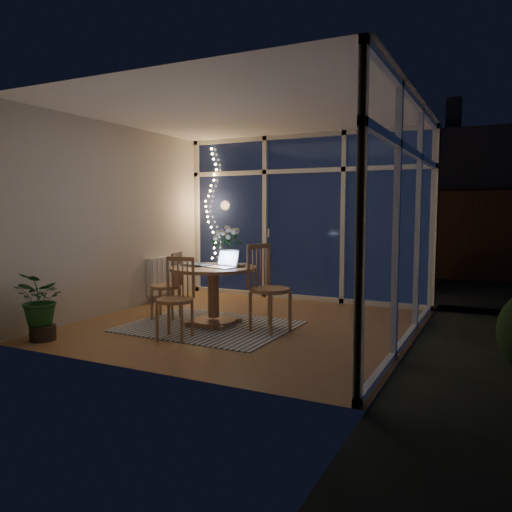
% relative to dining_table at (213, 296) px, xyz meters
% --- Properties ---
extents(floor, '(4.00, 4.00, 0.00)m').
position_rel_dining_table_xyz_m(floor, '(0.34, 0.20, -0.36)').
color(floor, olive).
rests_on(floor, ground).
extents(ceiling, '(4.00, 4.00, 0.00)m').
position_rel_dining_table_xyz_m(ceiling, '(0.34, 0.20, 2.24)').
color(ceiling, white).
rests_on(ceiling, wall_back).
extents(wall_back, '(4.00, 0.04, 2.60)m').
position_rel_dining_table_xyz_m(wall_back, '(0.34, 2.20, 0.94)').
color(wall_back, beige).
rests_on(wall_back, floor).
extents(wall_front, '(4.00, 0.04, 2.60)m').
position_rel_dining_table_xyz_m(wall_front, '(0.34, -1.80, 0.94)').
color(wall_front, beige).
rests_on(wall_front, floor).
extents(wall_left, '(0.04, 4.00, 2.60)m').
position_rel_dining_table_xyz_m(wall_left, '(-1.66, 0.20, 0.94)').
color(wall_left, beige).
rests_on(wall_left, floor).
extents(wall_right, '(0.04, 4.00, 2.60)m').
position_rel_dining_table_xyz_m(wall_right, '(2.34, 0.20, 0.94)').
color(wall_right, beige).
rests_on(wall_right, floor).
extents(window_wall_back, '(4.00, 0.10, 2.60)m').
position_rel_dining_table_xyz_m(window_wall_back, '(0.34, 2.16, 0.94)').
color(window_wall_back, silver).
rests_on(window_wall_back, floor).
extents(window_wall_right, '(0.10, 4.00, 2.60)m').
position_rel_dining_table_xyz_m(window_wall_right, '(2.30, 0.20, 0.94)').
color(window_wall_right, silver).
rests_on(window_wall_right, floor).
extents(radiator, '(0.10, 0.70, 0.58)m').
position_rel_dining_table_xyz_m(radiator, '(-1.60, 1.10, 0.04)').
color(radiator, silver).
rests_on(radiator, wall_left).
extents(fairy_lights, '(0.24, 0.10, 1.85)m').
position_rel_dining_table_xyz_m(fairy_lights, '(-1.31, 2.08, 1.16)').
color(fairy_lights, '#FFC166').
rests_on(fairy_lights, window_wall_back).
extents(garden_patio, '(12.00, 6.00, 0.10)m').
position_rel_dining_table_xyz_m(garden_patio, '(0.84, 5.20, -0.42)').
color(garden_patio, black).
rests_on(garden_patio, ground).
extents(garden_fence, '(11.00, 0.08, 1.80)m').
position_rel_dining_table_xyz_m(garden_fence, '(0.34, 5.70, 0.54)').
color(garden_fence, '#352113').
rests_on(garden_fence, ground).
extents(neighbour_roof, '(7.00, 3.00, 2.20)m').
position_rel_dining_table_xyz_m(neighbour_roof, '(0.64, 8.70, 1.84)').
color(neighbour_roof, '#2E3138').
rests_on(neighbour_roof, ground).
extents(garden_shrubs, '(0.90, 0.90, 0.90)m').
position_rel_dining_table_xyz_m(garden_shrubs, '(-0.46, 3.60, 0.09)').
color(garden_shrubs, black).
rests_on(garden_shrubs, ground).
extents(rug, '(1.98, 1.60, 0.01)m').
position_rel_dining_table_xyz_m(rug, '(0.00, -0.10, -0.36)').
color(rug, beige).
rests_on(rug, floor).
extents(dining_table, '(1.09, 1.09, 0.73)m').
position_rel_dining_table_xyz_m(dining_table, '(0.00, 0.00, 0.00)').
color(dining_table, '#A06F48').
rests_on(dining_table, floor).
extents(chair_left, '(0.50, 0.50, 0.89)m').
position_rel_dining_table_xyz_m(chair_left, '(-0.76, 0.06, 0.08)').
color(chair_left, '#A06F48').
rests_on(chair_left, floor).
extents(chair_right, '(0.61, 0.61, 1.04)m').
position_rel_dining_table_xyz_m(chair_right, '(0.76, 0.01, 0.16)').
color(chair_right, '#A06F48').
rests_on(chair_right, floor).
extents(chair_front, '(0.50, 0.50, 0.91)m').
position_rel_dining_table_xyz_m(chair_front, '(-0.03, -0.76, 0.09)').
color(chair_front, '#A06F48').
rests_on(chair_front, floor).
extents(laptop, '(0.37, 0.34, 0.23)m').
position_rel_dining_table_xyz_m(laptop, '(0.16, -0.06, 0.48)').
color(laptop, silver).
rests_on(laptop, dining_table).
extents(flower_vase, '(0.21, 0.21, 0.21)m').
position_rel_dining_table_xyz_m(flower_vase, '(0.00, 0.30, 0.47)').
color(flower_vase, silver).
rests_on(flower_vase, dining_table).
extents(bowl, '(0.15, 0.15, 0.04)m').
position_rel_dining_table_xyz_m(bowl, '(0.29, 0.15, 0.38)').
color(bowl, white).
rests_on(bowl, dining_table).
extents(newspapers, '(0.39, 0.31, 0.02)m').
position_rel_dining_table_xyz_m(newspapers, '(-0.29, 0.04, 0.38)').
color(newspapers, silver).
rests_on(newspapers, dining_table).
extents(phone, '(0.10, 0.05, 0.01)m').
position_rel_dining_table_xyz_m(phone, '(-0.04, -0.06, 0.37)').
color(phone, black).
rests_on(phone, dining_table).
extents(potted_plant, '(0.62, 0.56, 0.76)m').
position_rel_dining_table_xyz_m(potted_plant, '(-1.31, -1.45, 0.02)').
color(potted_plant, '#1B4D20').
rests_on(potted_plant, floor).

